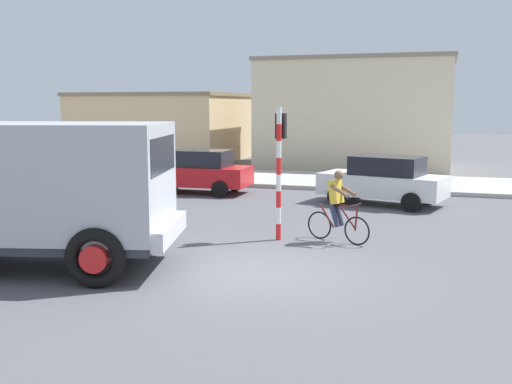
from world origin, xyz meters
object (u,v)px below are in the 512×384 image
car_red_near (197,171)px  cyclist (338,206)px  traffic_light_pole (280,155)px  truck_foreground (35,186)px  car_white_mid (384,180)px

car_red_near → cyclist: bearing=-45.2°
cyclist → traffic_light_pole: traffic_light_pole is taller
cyclist → truck_foreground: bearing=-142.7°
cyclist → traffic_light_pole: bearing=-174.2°
car_white_mid → truck_foreground: bearing=-120.7°
truck_foreground → cyclist: size_ratio=3.40×
cyclist → car_white_mid: size_ratio=0.40×
truck_foreground → car_white_mid: size_ratio=1.36×
traffic_light_pole → car_red_near: bearing=127.1°
traffic_light_pole → car_white_mid: size_ratio=0.74×
traffic_light_pole → car_white_mid: traffic_light_pole is taller
car_red_near → car_white_mid: bearing=-5.1°
truck_foreground → car_red_near: size_ratio=1.45×
traffic_light_pole → car_white_mid: bearing=72.2°
truck_foreground → traffic_light_pole: 5.57m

